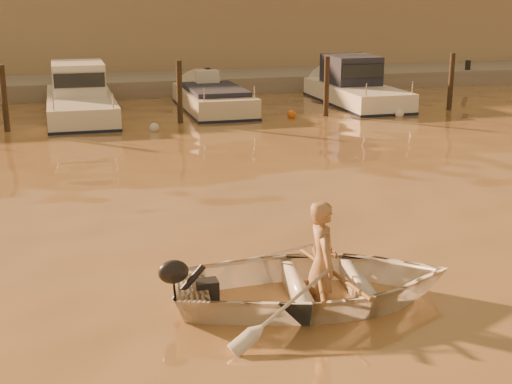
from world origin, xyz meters
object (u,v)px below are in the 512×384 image
object	(u,v)px
moored_boat_2	(80,98)
waterfront_building	(137,27)
moored_boat_4	(356,87)
person	(322,263)
moored_boat_3	(213,104)
dinghy	(315,283)

from	to	relation	value
moored_boat_2	waterfront_building	xyz separation A→B (m)	(3.23, 11.00, 1.77)
moored_boat_2	waterfront_building	size ratio (longest dim) A/B	0.16
moored_boat_4	waterfront_building	xyz separation A→B (m)	(-6.85, 11.00, 1.77)
person	moored_boat_2	world-z (taller)	moored_boat_2
person	moored_boat_4	xyz separation A→B (m)	(7.49, 16.26, 0.06)
person	moored_boat_3	bearing A→B (deg)	-0.14
dinghy	moored_boat_3	distance (m)	16.39
dinghy	moored_boat_2	world-z (taller)	moored_boat_2
moored_boat_4	waterfront_building	distance (m)	13.08
moored_boat_2	moored_boat_4	xyz separation A→B (m)	(10.08, 0.00, 0.00)
dinghy	person	xyz separation A→B (m)	(0.10, -0.01, 0.29)
person	dinghy	bearing A→B (deg)	90.00
dinghy	waterfront_building	bearing A→B (deg)	5.33
person	moored_boat_2	size ratio (longest dim) A/B	0.24
moored_boat_2	moored_boat_4	size ratio (longest dim) A/B	1.10
dinghy	waterfront_building	size ratio (longest dim) A/B	0.08
person	moored_boat_4	world-z (taller)	moored_boat_4
moored_boat_3	waterfront_building	bearing A→B (deg)	97.07
moored_boat_2	moored_boat_3	size ratio (longest dim) A/B	1.21
person	moored_boat_2	bearing A→B (deg)	15.94
person	moored_boat_3	distance (m)	16.39
moored_boat_4	person	bearing A→B (deg)	-114.73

